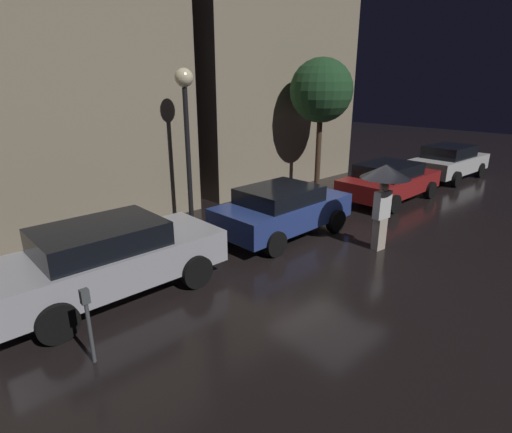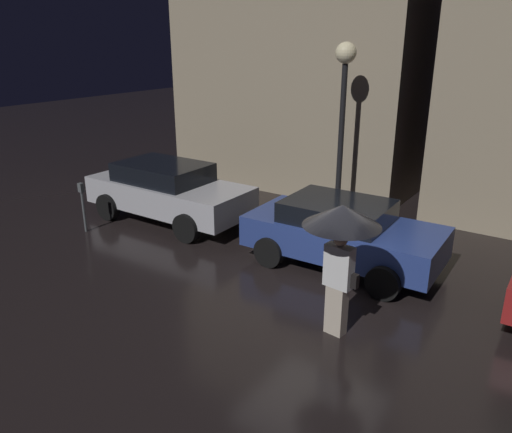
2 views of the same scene
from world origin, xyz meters
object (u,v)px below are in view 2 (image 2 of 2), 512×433
at_px(pedestrian_with_umbrella, 341,231).
at_px(parking_meter, 83,202).
at_px(parked_car_blue, 342,232).
at_px(street_lamp_near, 344,89).
at_px(parked_car_silver, 168,190).

bearing_deg(pedestrian_with_umbrella, parking_meter, -178.15).
distance_m(parked_car_blue, street_lamp_near, 3.83).
height_order(parking_meter, street_lamp_near, street_lamp_near).
height_order(parked_car_blue, pedestrian_with_umbrella, pedestrian_with_umbrella).
xyz_separation_m(parked_car_silver, pedestrian_with_umbrella, (5.90, -2.38, 0.97)).
height_order(pedestrian_with_umbrella, street_lamp_near, street_lamp_near).
xyz_separation_m(parked_car_silver, parked_car_blue, (4.86, -0.00, -0.06)).
distance_m(parking_meter, street_lamp_near, 6.84).
relative_size(parked_car_blue, street_lamp_near, 0.91).
bearing_deg(street_lamp_near, parked_car_blue, -62.87).
bearing_deg(parking_meter, street_lamp_near, 42.54).
bearing_deg(parked_car_silver, parking_meter, -121.73).
bearing_deg(parked_car_blue, pedestrian_with_umbrella, -67.73).
bearing_deg(parked_car_blue, street_lamp_near, 115.92).
distance_m(pedestrian_with_umbrella, street_lamp_near, 5.64).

